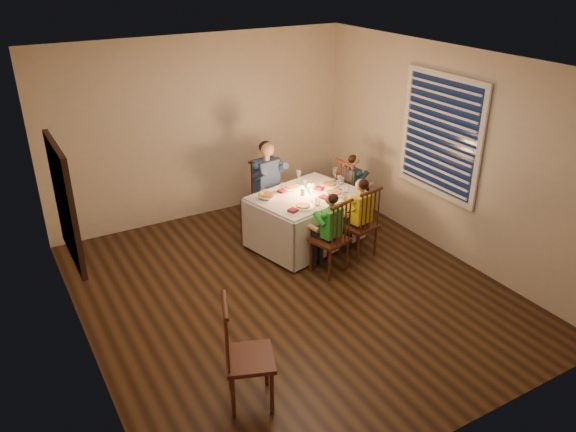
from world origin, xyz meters
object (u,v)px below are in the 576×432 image
chair_near_left (328,270)px  chair_end (351,222)px  dining_table (305,209)px  child_teal (351,222)px  chair_extra (251,400)px  chair_adult (269,225)px  chair_near_right (357,255)px  child_green (328,270)px  child_yellow (357,255)px  serving_bowl (267,197)px  adult (269,225)px

chair_near_left → chair_end: 1.42m
dining_table → child_teal: bearing=-1.3°
chair_extra → chair_near_left: bearing=-29.9°
chair_adult → chair_near_right: same height
child_green → child_yellow: 0.55m
child_green → serving_bowl: bearing=-82.2°
chair_extra → child_green: chair_extra is taller
chair_adult → chair_extra: chair_extra is taller
child_yellow → serving_bowl: bearing=-50.9°
chair_near_left → chair_extra: 2.36m
chair_extra → serving_bowl: bearing=-10.5°
chair_end → adult: bearing=58.6°
child_teal → chair_end: bearing=-0.0°
chair_extra → adult: size_ratio=0.84×
chair_end → chair_extra: chair_extra is taller
child_yellow → serving_bowl: (-0.91, 0.76, 0.74)m
chair_end → chair_extra: bearing=125.0°
dining_table → chair_adult: 0.90m
chair_near_right → child_green: bearing=2.7°
chair_adult → chair_near_right: (0.57, -1.36, 0.00)m
chair_extra → child_green: size_ratio=1.01×
chair_near_left → adult: bearing=-103.4°
chair_end → child_teal: bearing=-0.0°
child_teal → chair_near_left: bearing=127.1°
chair_near_left → child_teal: bearing=-152.2°
chair_adult → child_yellow: (0.57, -1.36, 0.00)m
chair_extra → child_teal: (2.86, 2.47, 0.00)m
child_teal → chair_extra: bearing=125.0°
chair_near_right → child_yellow: bearing=180.0°
adult → chair_end: bearing=-35.1°
chair_adult → chair_extra: (-1.78, -2.99, 0.00)m
chair_near_right → child_green: (-0.53, -0.13, 0.00)m
chair_adult → chair_near_left: size_ratio=1.00×
chair_adult → chair_near_left: bearing=-97.8°
chair_adult → serving_bowl: (-0.33, -0.60, 0.74)m
chair_extra → serving_bowl: (1.45, 2.39, 0.74)m
chair_extra → serving_bowl: size_ratio=4.86×
child_yellow → child_teal: 0.98m
adult → child_green: size_ratio=1.20×
chair_near_left → chair_near_right: size_ratio=1.00×
chair_near_left → child_teal: (1.04, 0.97, 0.00)m
dining_table → child_green: (-0.13, -0.77, -0.51)m
child_yellow → chair_end: bearing=-132.2°
child_teal → chair_near_right: bearing=142.9°
chair_extra → child_green: 2.36m
chair_extra → child_teal: chair_extra is taller
chair_near_left → chair_near_right: 0.55m
dining_table → serving_bowl: serving_bowl is taller
chair_near_left → chair_extra: size_ratio=0.93×
child_green → chair_adult: bearing=-103.4°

